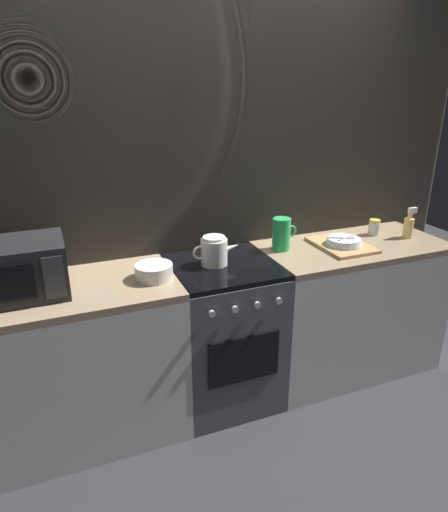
{
  "coord_description": "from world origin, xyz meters",
  "views": [
    {
      "loc": [
        -0.89,
        -2.22,
        1.88
      ],
      "look_at": [
        0.0,
        0.0,
        0.95
      ],
      "focal_mm": 31.87,
      "sensor_mm": 36.0,
      "label": 1
    }
  ],
  "objects_px": {
    "pitcher": "(282,234)",
    "dish_pile": "(343,243)",
    "spice_jar": "(374,227)",
    "spray_bottle": "(409,226)",
    "microwave": "(16,270)",
    "kettle": "(214,251)",
    "mixing_bowl": "(154,272)",
    "stove_unit": "(224,333)"
  },
  "relations": [
    {
      "from": "pitcher",
      "to": "dish_pile",
      "type": "bearing_deg",
      "value": -15.69
    },
    {
      "from": "spice_jar",
      "to": "spray_bottle",
      "type": "bearing_deg",
      "value": -38.54
    },
    {
      "from": "pitcher",
      "to": "dish_pile",
      "type": "relative_size",
      "value": 0.5
    },
    {
      "from": "dish_pile",
      "to": "spray_bottle",
      "type": "distance_m",
      "value": 0.51
    },
    {
      "from": "dish_pile",
      "to": "spray_bottle",
      "type": "bearing_deg",
      "value": -0.74
    },
    {
      "from": "microwave",
      "to": "kettle",
      "type": "relative_size",
      "value": 1.62
    },
    {
      "from": "microwave",
      "to": "spray_bottle",
      "type": "distance_m",
      "value": 2.38
    },
    {
      "from": "dish_pile",
      "to": "pitcher",
      "type": "bearing_deg",
      "value": 164.31
    },
    {
      "from": "microwave",
      "to": "dish_pile",
      "type": "bearing_deg",
      "value": -0.61
    },
    {
      "from": "spice_jar",
      "to": "spray_bottle",
      "type": "xyz_separation_m",
      "value": [
        0.17,
        -0.13,
        0.03
      ]
    },
    {
      "from": "mixing_bowl",
      "to": "dish_pile",
      "type": "xyz_separation_m",
      "value": [
        1.21,
        0.03,
        -0.02
      ]
    },
    {
      "from": "pitcher",
      "to": "spice_jar",
      "type": "height_order",
      "value": "pitcher"
    },
    {
      "from": "kettle",
      "to": "spray_bottle",
      "type": "height_order",
      "value": "spray_bottle"
    },
    {
      "from": "dish_pile",
      "to": "stove_unit",
      "type": "bearing_deg",
      "value": 179.07
    },
    {
      "from": "mixing_bowl",
      "to": "dish_pile",
      "type": "distance_m",
      "value": 1.21
    },
    {
      "from": "stove_unit",
      "to": "kettle",
      "type": "xyz_separation_m",
      "value": [
        -0.05,
        0.02,
        0.53
      ]
    },
    {
      "from": "mixing_bowl",
      "to": "dish_pile",
      "type": "relative_size",
      "value": 0.5
    },
    {
      "from": "mixing_bowl",
      "to": "spice_jar",
      "type": "relative_size",
      "value": 1.9
    },
    {
      "from": "stove_unit",
      "to": "mixing_bowl",
      "type": "distance_m",
      "value": 0.64
    },
    {
      "from": "microwave",
      "to": "pitcher",
      "type": "distance_m",
      "value": 1.49
    },
    {
      "from": "kettle",
      "to": "mixing_bowl",
      "type": "distance_m",
      "value": 0.37
    },
    {
      "from": "pitcher",
      "to": "spray_bottle",
      "type": "relative_size",
      "value": 0.99
    },
    {
      "from": "mixing_bowl",
      "to": "pitcher",
      "type": "distance_m",
      "value": 0.85
    },
    {
      "from": "stove_unit",
      "to": "pitcher",
      "type": "height_order",
      "value": "pitcher"
    },
    {
      "from": "stove_unit",
      "to": "spice_jar",
      "type": "height_order",
      "value": "spice_jar"
    },
    {
      "from": "mixing_bowl",
      "to": "spray_bottle",
      "type": "height_order",
      "value": "spray_bottle"
    },
    {
      "from": "microwave",
      "to": "spray_bottle",
      "type": "relative_size",
      "value": 2.27
    },
    {
      "from": "kettle",
      "to": "pitcher",
      "type": "height_order",
      "value": "pitcher"
    },
    {
      "from": "stove_unit",
      "to": "spice_jar",
      "type": "xyz_separation_m",
      "value": [
        1.14,
        0.11,
        0.5
      ]
    },
    {
      "from": "pitcher",
      "to": "dish_pile",
      "type": "distance_m",
      "value": 0.4
    },
    {
      "from": "spray_bottle",
      "to": "dish_pile",
      "type": "bearing_deg",
      "value": 179.26
    },
    {
      "from": "dish_pile",
      "to": "spice_jar",
      "type": "height_order",
      "value": "spice_jar"
    },
    {
      "from": "stove_unit",
      "to": "kettle",
      "type": "bearing_deg",
      "value": 156.69
    },
    {
      "from": "kettle",
      "to": "dish_pile",
      "type": "distance_m",
      "value": 0.85
    },
    {
      "from": "microwave",
      "to": "spice_jar",
      "type": "relative_size",
      "value": 4.38
    },
    {
      "from": "stove_unit",
      "to": "pitcher",
      "type": "distance_m",
      "value": 0.7
    },
    {
      "from": "spice_jar",
      "to": "kettle",
      "type": "bearing_deg",
      "value": -175.51
    },
    {
      "from": "mixing_bowl",
      "to": "spice_jar",
      "type": "bearing_deg",
      "value": 5.87
    },
    {
      "from": "spray_bottle",
      "to": "mixing_bowl",
      "type": "bearing_deg",
      "value": -179.12
    },
    {
      "from": "stove_unit",
      "to": "kettle",
      "type": "height_order",
      "value": "kettle"
    },
    {
      "from": "stove_unit",
      "to": "kettle",
      "type": "distance_m",
      "value": 0.53
    },
    {
      "from": "microwave",
      "to": "mixing_bowl",
      "type": "distance_m",
      "value": 0.66
    }
  ]
}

